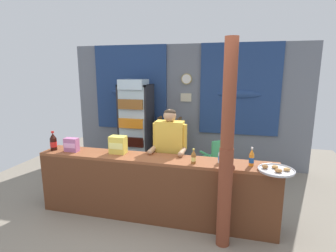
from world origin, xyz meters
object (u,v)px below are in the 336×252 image
at_px(soda_bottle_water, 221,156).
at_px(snack_box_instant_noodle, 118,145).
at_px(bottle_shelf_rack, 170,142).
at_px(snack_box_wafer, 72,145).
at_px(timber_post, 227,153).
at_px(soda_bottle_iced_tea, 194,157).
at_px(drink_fridge, 136,121).
at_px(plastic_lawn_chair, 217,157).
at_px(soda_bottle_cola, 53,142).
at_px(stall_counter, 151,184).
at_px(soda_bottle_orange_soda, 252,158).
at_px(shopkeeper, 170,147).
at_px(pastry_tray, 276,170).

xyz_separation_m(soda_bottle_water, snack_box_instant_noodle, (-1.49, 0.05, 0.04)).
height_order(bottle_shelf_rack, snack_box_wafer, bottle_shelf_rack).
height_order(timber_post, soda_bottle_iced_tea, timber_post).
xyz_separation_m(soda_bottle_iced_tea, snack_box_instant_noodle, (-1.14, 0.17, 0.04)).
distance_m(drink_fridge, plastic_lawn_chair, 1.89).
xyz_separation_m(timber_post, snack_box_wafer, (-2.29, 0.35, -0.16)).
bearing_deg(plastic_lawn_chair, soda_bottle_cola, -146.91).
relative_size(timber_post, bottle_shelf_rack, 2.19).
distance_m(soda_bottle_cola, soda_bottle_water, 2.52).
bearing_deg(drink_fridge, stall_counter, -63.68).
xyz_separation_m(stall_counter, soda_bottle_orange_soda, (1.32, 0.09, 0.47)).
height_order(soda_bottle_cola, snack_box_wafer, soda_bottle_cola).
xyz_separation_m(timber_post, soda_bottle_orange_soda, (0.30, 0.38, -0.16)).
height_order(bottle_shelf_rack, soda_bottle_water, bottle_shelf_rack).
height_order(stall_counter, soda_bottle_orange_soda, soda_bottle_orange_soda).
height_order(stall_counter, snack_box_wafer, snack_box_wafer).
bearing_deg(timber_post, stall_counter, 164.37).
height_order(stall_counter, shopkeeper, shopkeeper).
height_order(shopkeeper, soda_bottle_cola, shopkeeper).
relative_size(bottle_shelf_rack, shopkeeper, 0.73).
bearing_deg(soda_bottle_iced_tea, snack_box_wafer, 177.64).
relative_size(drink_fridge, soda_bottle_orange_soda, 7.92).
bearing_deg(drink_fridge, soda_bottle_iced_tea, -51.65).
bearing_deg(soda_bottle_iced_tea, soda_bottle_orange_soda, 7.69).
distance_m(plastic_lawn_chair, soda_bottle_iced_tea, 1.71).
bearing_deg(soda_bottle_cola, drink_fridge, 72.44).
xyz_separation_m(snack_box_instant_noodle, snack_box_wafer, (-0.72, -0.09, -0.03)).
distance_m(stall_counter, plastic_lawn_chair, 1.80).
xyz_separation_m(bottle_shelf_rack, snack_box_wafer, (-1.00, -2.09, 0.43)).
xyz_separation_m(timber_post, drink_fridge, (-1.99, 2.26, -0.13)).
xyz_separation_m(drink_fridge, soda_bottle_orange_soda, (2.30, -1.88, -0.03)).
bearing_deg(soda_bottle_cola, pastry_tray, -1.79).
height_order(soda_bottle_cola, pastry_tray, soda_bottle_cola).
bearing_deg(timber_post, drink_fridge, 131.43).
distance_m(stall_counter, drink_fridge, 2.26).
height_order(timber_post, drink_fridge, timber_post).
height_order(stall_counter, pastry_tray, pastry_tray).
relative_size(bottle_shelf_rack, soda_bottle_water, 5.48).
bearing_deg(timber_post, snack_box_wafer, 171.19).
xyz_separation_m(shopkeeper, soda_bottle_iced_tea, (0.44, -0.48, 0.03)).
bearing_deg(stall_counter, soda_bottle_water, 6.95).
relative_size(soda_bottle_water, soda_bottle_iced_tea, 1.02).
distance_m(bottle_shelf_rack, soda_bottle_orange_soda, 2.65).
distance_m(timber_post, plastic_lawn_chair, 2.03).
relative_size(stall_counter, drink_fridge, 1.75).
bearing_deg(soda_bottle_orange_soda, stall_counter, -176.00).
xyz_separation_m(soda_bottle_orange_soda, snack_box_wafer, (-2.59, -0.02, -0.00)).
bearing_deg(soda_bottle_cola, stall_counter, -2.38).
xyz_separation_m(bottle_shelf_rack, pastry_tray, (1.88, -2.20, 0.35)).
relative_size(bottle_shelf_rack, plastic_lawn_chair, 1.31).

